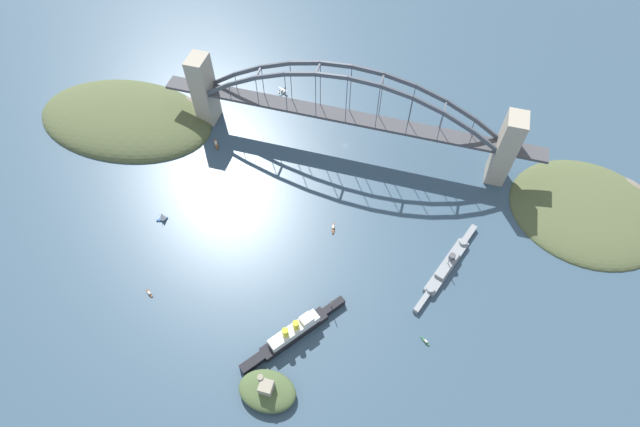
{
  "coord_description": "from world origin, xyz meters",
  "views": [
    {
      "loc": [
        -57.43,
        284.35,
        307.14
      ],
      "look_at": [
        0.0,
        80.39,
        8.0
      ],
      "focal_mm": 27.36,
      "sensor_mm": 36.0,
      "label": 1
    }
  ],
  "objects_px": {
    "harbor_arch_bridge": "(347,116)",
    "naval_cruiser": "(447,265)",
    "small_boat_3": "(425,341)",
    "fort_island_mid_harbor": "(267,391)",
    "small_boat_4": "(333,228)",
    "seaplane_taxiing_near_bridge": "(282,91)",
    "small_boat_1": "(149,293)",
    "small_boat_2": "(162,216)",
    "ocean_liner": "(294,333)",
    "small_boat_0": "(216,144)"
  },
  "relations": [
    {
      "from": "harbor_arch_bridge",
      "to": "seaplane_taxiing_near_bridge",
      "type": "distance_m",
      "value": 93.85
    },
    {
      "from": "naval_cruiser",
      "to": "seaplane_taxiing_near_bridge",
      "type": "distance_m",
      "value": 225.01
    },
    {
      "from": "seaplane_taxiing_near_bridge",
      "to": "small_boat_0",
      "type": "height_order",
      "value": "seaplane_taxiing_near_bridge"
    },
    {
      "from": "ocean_liner",
      "to": "small_boat_2",
      "type": "bearing_deg",
      "value": -26.31
    },
    {
      "from": "small_boat_4",
      "to": "small_boat_2",
      "type": "bearing_deg",
      "value": 11.97
    },
    {
      "from": "ocean_liner",
      "to": "fort_island_mid_harbor",
      "type": "height_order",
      "value": "ocean_liner"
    },
    {
      "from": "fort_island_mid_harbor",
      "to": "small_boat_3",
      "type": "relative_size",
      "value": 5.56
    },
    {
      "from": "small_boat_2",
      "to": "small_boat_3",
      "type": "height_order",
      "value": "small_boat_2"
    },
    {
      "from": "harbor_arch_bridge",
      "to": "fort_island_mid_harbor",
      "type": "relative_size",
      "value": 8.77
    },
    {
      "from": "small_boat_2",
      "to": "ocean_liner",
      "type": "bearing_deg",
      "value": 153.69
    },
    {
      "from": "harbor_arch_bridge",
      "to": "small_boat_3",
      "type": "xyz_separation_m",
      "value": [
        -92.16,
        154.92,
        -33.31
      ]
    },
    {
      "from": "small_boat_0",
      "to": "small_boat_2",
      "type": "xyz_separation_m",
      "value": [
        8.56,
        83.35,
        3.33
      ]
    },
    {
      "from": "ocean_liner",
      "to": "small_boat_2",
      "type": "xyz_separation_m",
      "value": [
        124.43,
        -61.51,
        -1.2
      ]
    },
    {
      "from": "small_boat_1",
      "to": "small_boat_4",
      "type": "height_order",
      "value": "small_boat_4"
    },
    {
      "from": "ocean_liner",
      "to": "seaplane_taxiing_near_bridge",
      "type": "relative_size",
      "value": 7.06
    },
    {
      "from": "small_boat_1",
      "to": "small_boat_2",
      "type": "distance_m",
      "value": 62.74
    },
    {
      "from": "harbor_arch_bridge",
      "to": "small_boat_2",
      "type": "distance_m",
      "value": 164.16
    },
    {
      "from": "fort_island_mid_harbor",
      "to": "small_boat_1",
      "type": "relative_size",
      "value": 5.21
    },
    {
      "from": "naval_cruiser",
      "to": "small_boat_2",
      "type": "xyz_separation_m",
      "value": [
        214.14,
        16.59,
        1.17
      ]
    },
    {
      "from": "ocean_liner",
      "to": "fort_island_mid_harbor",
      "type": "bearing_deg",
      "value": 83.38
    },
    {
      "from": "fort_island_mid_harbor",
      "to": "seaplane_taxiing_near_bridge",
      "type": "xyz_separation_m",
      "value": [
        77.44,
        -262.8,
        -3.04
      ]
    },
    {
      "from": "harbor_arch_bridge",
      "to": "small_boat_3",
      "type": "relative_size",
      "value": 48.75
    },
    {
      "from": "harbor_arch_bridge",
      "to": "seaplane_taxiing_near_bridge",
      "type": "bearing_deg",
      "value": -34.0
    },
    {
      "from": "small_boat_3",
      "to": "fort_island_mid_harbor",
      "type": "bearing_deg",
      "value": 33.66
    },
    {
      "from": "fort_island_mid_harbor",
      "to": "small_boat_2",
      "type": "bearing_deg",
      "value": -40.06
    },
    {
      "from": "ocean_liner",
      "to": "naval_cruiser",
      "type": "bearing_deg",
      "value": -138.96
    },
    {
      "from": "seaplane_taxiing_near_bridge",
      "to": "small_boat_4",
      "type": "distance_m",
      "value": 159.54
    },
    {
      "from": "ocean_liner",
      "to": "small_boat_1",
      "type": "height_order",
      "value": "ocean_liner"
    },
    {
      "from": "small_boat_1",
      "to": "small_boat_2",
      "type": "xyz_separation_m",
      "value": [
        18.84,
        -59.75,
        3.39
      ]
    },
    {
      "from": "small_boat_0",
      "to": "small_boat_3",
      "type": "bearing_deg",
      "value": 147.76
    },
    {
      "from": "harbor_arch_bridge",
      "to": "fort_island_mid_harbor",
      "type": "height_order",
      "value": "harbor_arch_bridge"
    },
    {
      "from": "fort_island_mid_harbor",
      "to": "small_boat_1",
      "type": "bearing_deg",
      "value": -22.11
    },
    {
      "from": "fort_island_mid_harbor",
      "to": "small_boat_4",
      "type": "xyz_separation_m",
      "value": [
        -7.6,
        -127.81,
        -4.38
      ]
    },
    {
      "from": "naval_cruiser",
      "to": "fort_island_mid_harbor",
      "type": "relative_size",
      "value": 2.3
    },
    {
      "from": "naval_cruiser",
      "to": "small_boat_4",
      "type": "distance_m",
      "value": 87.33
    },
    {
      "from": "ocean_liner",
      "to": "naval_cruiser",
      "type": "height_order",
      "value": "ocean_liner"
    },
    {
      "from": "seaplane_taxiing_near_bridge",
      "to": "small_boat_4",
      "type": "height_order",
      "value": "seaplane_taxiing_near_bridge"
    },
    {
      "from": "seaplane_taxiing_near_bridge",
      "to": "ocean_liner",
      "type": "bearing_deg",
      "value": 110.15
    },
    {
      "from": "harbor_arch_bridge",
      "to": "naval_cruiser",
      "type": "bearing_deg",
      "value": 135.73
    },
    {
      "from": "harbor_arch_bridge",
      "to": "small_boat_1",
      "type": "xyz_separation_m",
      "value": [
        96.76,
        172.39,
        -33.31
      ]
    },
    {
      "from": "small_boat_0",
      "to": "small_boat_4",
      "type": "relative_size",
      "value": 1.21
    },
    {
      "from": "seaplane_taxiing_near_bridge",
      "to": "small_boat_4",
      "type": "xyz_separation_m",
      "value": [
        -85.04,
        134.99,
        -1.33
      ]
    },
    {
      "from": "seaplane_taxiing_near_bridge",
      "to": "small_boat_1",
      "type": "relative_size",
      "value": 1.4
    },
    {
      "from": "harbor_arch_bridge",
      "to": "naval_cruiser",
      "type": "distance_m",
      "value": 141.08
    },
    {
      "from": "naval_cruiser",
      "to": "small_boat_3",
      "type": "relative_size",
      "value": 12.78
    },
    {
      "from": "ocean_liner",
      "to": "seaplane_taxiing_near_bridge",
      "type": "bearing_deg",
      "value": -69.85
    },
    {
      "from": "small_boat_2",
      "to": "small_boat_3",
      "type": "xyz_separation_m",
      "value": [
        -207.76,
        42.28,
        -3.4
      ]
    },
    {
      "from": "fort_island_mid_harbor",
      "to": "small_boat_2",
      "type": "distance_m",
      "value": 156.62
    },
    {
      "from": "harbor_arch_bridge",
      "to": "ocean_liner",
      "type": "distance_m",
      "value": 176.73
    },
    {
      "from": "small_boat_4",
      "to": "fort_island_mid_harbor",
      "type": "bearing_deg",
      "value": 86.6
    }
  ]
}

